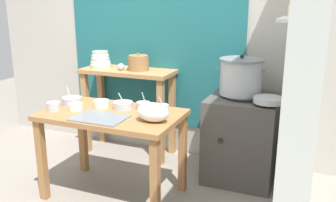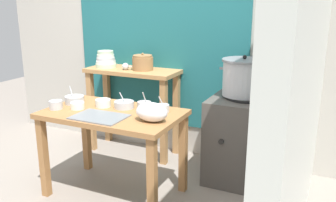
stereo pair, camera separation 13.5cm
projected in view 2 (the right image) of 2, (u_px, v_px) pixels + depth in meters
ground_plane at (120, 193)px, 3.10m from camera, size 9.00×9.00×0.00m
wall_back at (182, 29)px, 3.68m from camera, size 4.40×0.12×2.60m
wall_right at (314, 45)px, 2.36m from camera, size 0.30×3.20×2.60m
prep_table at (113, 125)px, 2.95m from camera, size 1.10×0.66×0.72m
back_shelf_table at (133, 90)px, 3.79m from camera, size 0.96×0.40×0.90m
stove_block at (244, 139)px, 3.26m from camera, size 0.60×0.61×0.78m
steamer_pot at (244, 77)px, 3.14m from camera, size 0.43×0.38×0.35m
clay_pot at (143, 63)px, 3.66m from camera, size 0.21×0.21×0.18m
bowl_stack_enamel at (106, 60)px, 3.81m from camera, size 0.22×0.22×0.17m
ladle at (126, 66)px, 3.68m from camera, size 0.25×0.11×0.07m
serving_tray at (99, 117)px, 2.77m from camera, size 0.40×0.28×0.01m
plastic_bag at (152, 112)px, 2.67m from camera, size 0.25×0.16×0.14m
wide_pan at (270, 101)px, 2.91m from camera, size 0.24×0.24×0.05m
prep_bowl_0 at (77, 105)px, 2.99m from camera, size 0.11×0.11×0.05m
prep_bowl_1 at (162, 108)px, 2.91m from camera, size 0.11×0.11×0.13m
prep_bowl_2 at (144, 105)px, 3.00m from camera, size 0.11×0.11×0.15m
prep_bowl_3 at (75, 99)px, 3.14m from camera, size 0.16×0.16×0.15m
prep_bowl_4 at (103, 103)px, 3.05m from camera, size 0.13×0.13×0.06m
prep_bowl_5 at (124, 104)px, 3.01m from camera, size 0.16×0.16×0.14m
prep_bowl_6 at (56, 104)px, 2.98m from camera, size 0.11×0.11×0.07m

